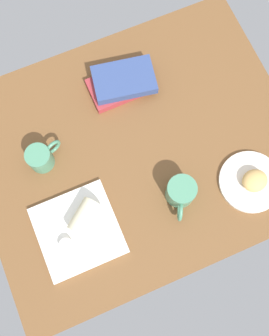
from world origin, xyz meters
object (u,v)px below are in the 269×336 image
Objects in this scene: sauce_cup at (66,245)px; square_plate at (78,231)px; coffee_mug at (181,192)px; round_plate at (250,182)px; book_stack at (122,82)px; second_mug at (41,158)px; scone_pastry at (255,181)px; breakfast_wrap at (85,217)px.

square_plate is at bearing 32.81° from sauce_cup.
coffee_mug reaches higher than sauce_cup.
sauce_cup is (-63.95, 4.39, 2.20)cm from round_plate.
book_stack is at bearing 51.71° from square_plate.
coffee_mug reaches higher than square_plate.
square_plate is at bearing -128.29° from book_stack.
coffee_mug is at bearing -37.55° from second_mug.
square_plate is 53.50cm from book_stack.
scone_pastry is at bearing -29.32° from second_mug.
sauce_cup is 0.40× the size of breakfast_wrap.
scone_pastry is at bearing -4.31° from sauce_cup.
round_plate is at bearing 130.03° from scone_pastry.
scone_pastry is 0.62× the size of coffee_mug.
coffee_mug reaches higher than breakfast_wrap.
book_stack is 38.65cm from second_mug.
breakfast_wrap is (3.90, 2.52, 4.15)cm from square_plate.
breakfast_wrap is at bearing 169.68° from round_plate.
square_plate is (-59.46, 7.99, -2.94)cm from scone_pastry.
square_plate is at bearing 172.73° from round_plate.
book_stack is (-25.95, 49.48, 2.56)cm from round_plate.
round_plate is at bearing -12.59° from coffee_mug.
coffee_mug reaches higher than second_mug.
square_plate reaches higher than round_plate.
scone_pastry is 0.35× the size of book_stack.
breakfast_wrap is at bearing -126.53° from book_stack.
second_mug is at bearing -23.43° from breakfast_wrap.
coffee_mug is at bearing -87.18° from book_stack.
round_plate is at bearing -7.27° from square_plate.
book_stack reaches higher than scone_pastry.
coffee_mug is at bearing -3.60° from square_plate.
breakfast_wrap is 31.74cm from coffee_mug.
second_mug is at bearing 150.85° from round_plate.
second_mug reaches higher than square_plate.
round_plate is 0.82× the size of square_plate.
round_plate is at bearing -62.32° from book_stack.
round_plate is 2.52× the size of scone_pastry.
breakfast_wrap is at bearing 171.42° from coffee_mug.
coffee_mug is (2.17, -44.17, 1.48)cm from book_stack.
round_plate is at bearing -29.15° from second_mug.
sauce_cup is at bearing -178.68° from coffee_mug.
second_mug is at bearing 85.26° from sauce_cup.
coffee_mug is at bearing 1.32° from sauce_cup.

